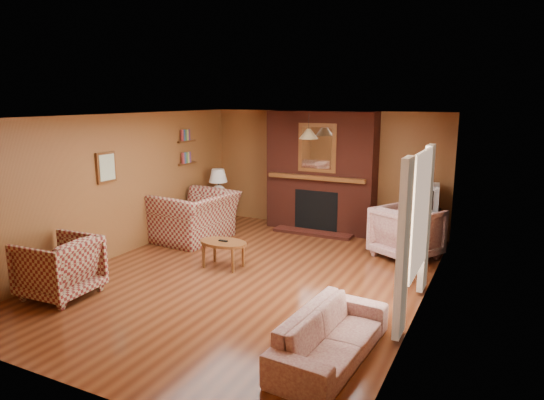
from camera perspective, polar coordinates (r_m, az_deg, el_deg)
The scene contains 20 objects.
floor at distance 7.45m, azimuth -2.67°, elevation -8.95°, with size 6.50×6.50×0.00m, color #4C2210.
ceiling at distance 6.96m, azimuth -2.87°, elevation 9.84°, with size 6.50×6.50×0.00m, color white.
wall_back at distance 10.03m, azimuth 6.31°, elevation 3.53°, with size 6.50×6.50×0.00m, color brown.
wall_front at distance 4.65m, azimuth -22.80°, elevation -7.22°, with size 6.50×6.50×0.00m, color brown.
wall_left at distance 8.59m, azimuth -17.51°, elevation 1.64°, with size 6.50×6.50×0.00m, color brown.
wall_right at distance 6.31m, azimuth 17.51°, elevation -1.93°, with size 6.50×6.50×0.00m, color brown.
fireplace at distance 9.79m, azimuth 5.77°, elevation 3.22°, with size 2.20×0.82×2.40m.
window_right at distance 6.14m, azimuth 16.73°, elevation -2.96°, with size 0.10×1.85×2.00m.
bookshelf at distance 9.93m, azimuth -9.84°, elevation 6.05°, with size 0.09×0.55×0.71m.
botanical_print at distance 8.30m, azimuth -18.92°, elevation 3.65°, with size 0.05×0.40×0.50m.
pendant_light at distance 9.06m, azimuth 4.33°, elevation 7.77°, with size 0.36×0.36×0.48m.
plaid_loveseat at distance 9.26m, azimuth -9.02°, elevation -1.95°, with size 1.40×1.22×0.91m, color maroon.
plaid_armchair at distance 7.21m, azimuth -23.77°, elevation -7.22°, with size 0.88×0.90×0.82m, color maroon.
floral_sofa at distance 5.22m, azimuth 6.96°, elevation -15.53°, with size 1.73×0.68×0.51m, color beige.
floral_armchair at distance 8.46m, azimuth 15.59°, elevation -3.71°, with size 0.93×0.96×0.87m, color beige.
coffee_table at distance 7.75m, azimuth -5.76°, elevation -5.28°, with size 0.80×0.50×0.45m.
side_table at distance 10.42m, azimuth -6.27°, elevation -1.37°, with size 0.40×0.40×0.54m, color brown.
table_lamp at distance 10.29m, azimuth -6.35°, elevation 2.05°, with size 0.39×0.39×0.65m.
tv_stand at distance 9.27m, azimuth 17.20°, elevation -3.11°, with size 0.61×0.55×0.66m, color black.
crt_tv at distance 9.14m, azimuth 17.41°, elevation 0.34°, with size 0.58×0.58×0.48m.
Camera 1 is at (3.39, -6.08, 2.65)m, focal length 32.00 mm.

